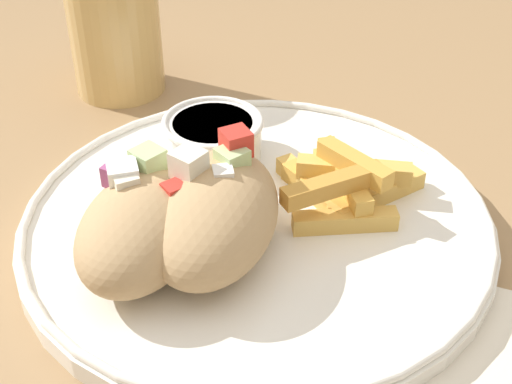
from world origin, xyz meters
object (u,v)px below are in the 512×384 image
at_px(plate, 256,222).
at_px(pita_sandwich_far, 141,226).
at_px(sauce_ramekin, 213,135).
at_px(fries_pile, 341,186).
at_px(pita_sandwich_near, 214,213).
at_px(water_glass, 115,32).

xyz_separation_m(plate, pita_sandwich_far, (-0.08, 0.03, 0.03)).
bearing_deg(sauce_ramekin, fries_pile, -84.62).
relative_size(fries_pile, sauce_ramekin, 1.49).
bearing_deg(plate, pita_sandwich_near, -179.43).
bearing_deg(water_glass, pita_sandwich_near, -119.47).
distance_m(pita_sandwich_near, fries_pile, 0.10).
xyz_separation_m(plate, water_glass, (0.09, 0.22, 0.04)).
distance_m(plate, pita_sandwich_far, 0.09).
relative_size(plate, sauce_ramekin, 4.18).
height_order(sauce_ramekin, water_glass, water_glass).
bearing_deg(plate, water_glass, 69.00).
bearing_deg(pita_sandwich_far, pita_sandwich_near, -63.25).
relative_size(pita_sandwich_near, fries_pile, 1.31).
xyz_separation_m(fries_pile, sauce_ramekin, (-0.01, 0.10, 0.00)).
bearing_deg(plate, sauce_ramekin, 61.69).
height_order(plate, fries_pile, fries_pile).
bearing_deg(water_glass, fries_pile, -98.43).
bearing_deg(fries_pile, pita_sandwich_near, 159.18).
xyz_separation_m(pita_sandwich_near, water_glass, (0.13, 0.22, 0.01)).
height_order(pita_sandwich_far, sauce_ramekin, pita_sandwich_far).
relative_size(pita_sandwich_near, sauce_ramekin, 1.95).
height_order(pita_sandwich_near, pita_sandwich_far, pita_sandwich_near).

